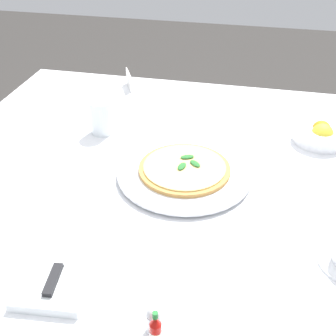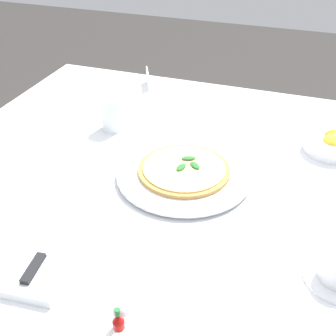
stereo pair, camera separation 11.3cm
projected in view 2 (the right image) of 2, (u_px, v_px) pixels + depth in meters
The scene contains 10 objects.
dining_table at pixel (154, 207), 1.22m from camera, with size 1.22×1.22×0.74m.
pizza_plate at pixel (184, 174), 1.13m from camera, with size 0.34×0.34×0.02m.
pizza at pixel (184, 170), 1.12m from camera, with size 0.23×0.23×0.02m.
water_glass_far_right at pixel (112, 116), 1.32m from camera, with size 0.07×0.07×0.10m.
napkin_folded at pixel (45, 256), 0.89m from camera, with size 0.23×0.15×0.02m.
dinner_knife at pixel (45, 250), 0.88m from camera, with size 0.20×0.04×0.01m.
citrus_bowl at pixel (332, 143), 1.22m from camera, with size 0.15×0.15×0.07m.
hot_sauce_bottle at pixel (119, 329), 0.72m from camera, with size 0.02×0.02×0.08m.
salt_shaker at pixel (121, 317), 0.75m from camera, with size 0.03×0.03×0.06m.
menu_card at pixel (148, 78), 1.60m from camera, with size 0.08×0.04×0.06m.
Camera 2 is at (-0.89, -0.35, 1.39)m, focal length 47.17 mm.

